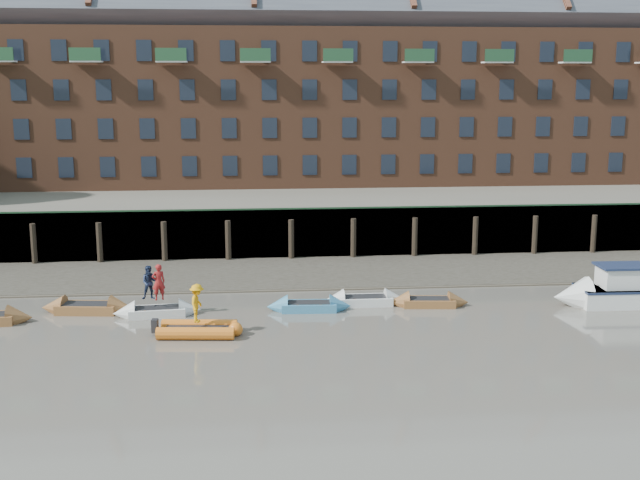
{
  "coord_description": "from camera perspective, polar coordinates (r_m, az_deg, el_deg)",
  "views": [
    {
      "loc": [
        -0.71,
        -28.31,
        11.27
      ],
      "look_at": [
        2.96,
        12.0,
        3.2
      ],
      "focal_mm": 45.0,
      "sensor_mm": 36.0,
      "label": 1
    }
  ],
  "objects": [
    {
      "name": "ground",
      "position": [
        30.48,
        -3.56,
        -10.45
      ],
      "size": [
        220.0,
        220.0,
        0.0
      ],
      "primitive_type": "plane",
      "color": "#625C54",
      "rests_on": "ground"
    },
    {
      "name": "foreshore",
      "position": [
        47.67,
        -4.2,
        -2.43
      ],
      "size": [
        110.0,
        8.0,
        0.5
      ],
      "primitive_type": "cube",
      "color": "#3D382F",
      "rests_on": "ground"
    },
    {
      "name": "mud_band",
      "position": [
        44.37,
        -4.12,
        -3.47
      ],
      "size": [
        110.0,
        1.6,
        0.1
      ],
      "primitive_type": "cube",
      "color": "#4C4336",
      "rests_on": "ground"
    },
    {
      "name": "river_wall",
      "position": [
        51.61,
        -4.32,
        0.44
      ],
      "size": [
        110.0,
        1.23,
        3.3
      ],
      "color": "#2D2A26",
      "rests_on": "ground"
    },
    {
      "name": "bank_terrace",
      "position": [
        65.04,
        -4.52,
        2.69
      ],
      "size": [
        110.0,
        28.0,
        3.2
      ],
      "primitive_type": "cube",
      "color": "#5E594D",
      "rests_on": "ground"
    },
    {
      "name": "apartment_terrace",
      "position": [
        65.33,
        -4.69,
        12.6
      ],
      "size": [
        80.6,
        15.56,
        20.98
      ],
      "color": "brown",
      "rests_on": "bank_terrace"
    },
    {
      "name": "rowboat_2",
      "position": [
        41.35,
        -16.2,
        -4.66
      ],
      "size": [
        4.72,
        1.87,
        1.33
      ],
      "rotation": [
        0.0,
        0.0,
        -0.12
      ],
      "color": "brown",
      "rests_on": "ground"
    },
    {
      "name": "rowboat_3",
      "position": [
        39.98,
        -11.5,
        -5.01
      ],
      "size": [
        4.29,
        1.58,
        1.22
      ],
      "rotation": [
        0.0,
        0.0,
        0.09
      ],
      "color": "silver",
      "rests_on": "ground"
    },
    {
      "name": "rowboat_4",
      "position": [
        40.07,
        -0.8,
        -4.74
      ],
      "size": [
        4.26,
        1.42,
        1.22
      ],
      "rotation": [
        0.0,
        0.0,
        -0.05
      ],
      "color": "teal",
      "rests_on": "ground"
    },
    {
      "name": "rowboat_5",
      "position": [
        41.18,
        3.19,
        -4.31
      ],
      "size": [
        4.3,
        1.25,
        1.25
      ],
      "rotation": [
        0.0,
        0.0,
        0.0
      ],
      "color": "silver",
      "rests_on": "ground"
    },
    {
      "name": "rowboat_6",
      "position": [
        41.22,
        7.74,
        -4.4
      ],
      "size": [
        4.15,
        1.56,
        1.18
      ],
      "rotation": [
        0.0,
        0.0,
        -0.1
      ],
      "color": "brown",
      "rests_on": "ground"
    },
    {
      "name": "rib_tender",
      "position": [
        36.64,
        -8.47,
        -6.3
      ],
      "size": [
        3.84,
        2.1,
        0.65
      ],
      "rotation": [
        0.0,
        0.0,
        -0.1
      ],
      "color": "orange",
      "rests_on": "ground"
    },
    {
      "name": "motor_launch",
      "position": [
        43.46,
        19.81,
        -3.51
      ],
      "size": [
        6.53,
        2.26,
        2.67
      ],
      "rotation": [
        0.0,
        0.0,
        3.12
      ],
      "color": "silver",
      "rests_on": "ground"
    },
    {
      "name": "person_rower_a",
      "position": [
        39.53,
        -11.41,
        -2.95
      ],
      "size": [
        0.75,
        0.62,
        1.78
      ],
      "primitive_type": "imported",
      "rotation": [
        0.0,
        0.0,
        3.48
      ],
      "color": "maroon",
      "rests_on": "rowboat_3"
    },
    {
      "name": "person_rower_b",
      "position": [
        39.75,
        -12.02,
        -2.97
      ],
      "size": [
        0.88,
        0.72,
        1.67
      ],
      "primitive_type": "imported",
      "rotation": [
        0.0,
        0.0,
        0.11
      ],
      "color": "#19233F",
      "rests_on": "rowboat_3"
    },
    {
      "name": "person_rib_crew",
      "position": [
        36.37,
        -8.73,
        -4.47
      ],
      "size": [
        0.82,
        1.22,
        1.75
      ],
      "primitive_type": "imported",
      "rotation": [
        0.0,
        0.0,
        1.41
      ],
      "color": "orange",
      "rests_on": "rib_tender"
    }
  ]
}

